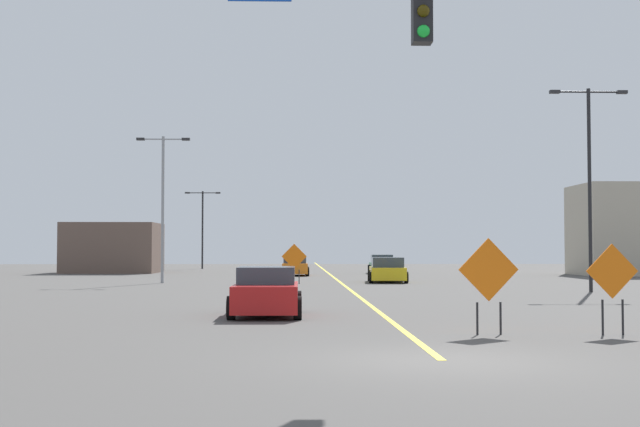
{
  "coord_description": "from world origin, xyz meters",
  "views": [
    {
      "loc": [
        -2.5,
        -14.41,
        1.92
      ],
      "look_at": [
        -1.38,
        24.9,
        3.54
      ],
      "focal_mm": 47.36,
      "sensor_mm": 36.0,
      "label": 1
    }
  ],
  "objects_px": {
    "street_lamp_mid_left": "(203,222)",
    "car_orange_approaching": "(295,266)",
    "car_red_far": "(266,292)",
    "construction_sign_left_shoulder": "(489,274)",
    "car_yellow_passing": "(387,270)",
    "construction_sign_right_shoulder": "(294,258)",
    "car_green_distant": "(382,265)",
    "street_lamp_mid_right": "(163,197)",
    "street_lamp_near_right": "(589,173)",
    "construction_sign_median_near": "(612,277)"
  },
  "relations": [
    {
      "from": "street_lamp_mid_right",
      "to": "construction_sign_right_shoulder",
      "type": "distance_m",
      "value": 8.15
    },
    {
      "from": "construction_sign_left_shoulder",
      "to": "car_yellow_passing",
      "type": "xyz_separation_m",
      "value": [
        0.88,
        28.95,
        -0.68
      ]
    },
    {
      "from": "construction_sign_median_near",
      "to": "car_yellow_passing",
      "type": "relative_size",
      "value": 0.45
    },
    {
      "from": "street_lamp_near_right",
      "to": "car_orange_approaching",
      "type": "bearing_deg",
      "value": 119.58
    },
    {
      "from": "construction_sign_median_near",
      "to": "car_orange_approaching",
      "type": "bearing_deg",
      "value": 99.79
    },
    {
      "from": "street_lamp_mid_left",
      "to": "car_orange_approaching",
      "type": "xyz_separation_m",
      "value": [
        8.63,
        -19.21,
        -3.67
      ]
    },
    {
      "from": "construction_sign_left_shoulder",
      "to": "car_green_distant",
      "type": "xyz_separation_m",
      "value": [
        2.25,
        45.52,
        -0.69
      ]
    },
    {
      "from": "car_red_far",
      "to": "car_yellow_passing",
      "type": "height_order",
      "value": "car_yellow_passing"
    },
    {
      "from": "construction_sign_left_shoulder",
      "to": "car_green_distant",
      "type": "bearing_deg",
      "value": 87.18
    },
    {
      "from": "street_lamp_mid_right",
      "to": "car_orange_approaching",
      "type": "relative_size",
      "value": 1.78
    },
    {
      "from": "construction_sign_median_near",
      "to": "construction_sign_left_shoulder",
      "type": "height_order",
      "value": "construction_sign_left_shoulder"
    },
    {
      "from": "car_orange_approaching",
      "to": "car_red_far",
      "type": "bearing_deg",
      "value": -91.21
    },
    {
      "from": "construction_sign_left_shoulder",
      "to": "car_red_far",
      "type": "xyz_separation_m",
      "value": [
        -5.13,
        5.47,
        -0.69
      ]
    },
    {
      "from": "construction_sign_left_shoulder",
      "to": "car_yellow_passing",
      "type": "distance_m",
      "value": 28.98
    },
    {
      "from": "street_lamp_near_right",
      "to": "construction_sign_median_near",
      "type": "relative_size",
      "value": 4.45
    },
    {
      "from": "street_lamp_mid_right",
      "to": "construction_sign_right_shoulder",
      "type": "xyz_separation_m",
      "value": [
        7.27,
        -1.45,
        -3.39
      ]
    },
    {
      "from": "street_lamp_mid_left",
      "to": "street_lamp_near_right",
      "type": "distance_m",
      "value": 47.38
    },
    {
      "from": "car_green_distant",
      "to": "street_lamp_near_right",
      "type": "bearing_deg",
      "value": -76.91
    },
    {
      "from": "car_orange_approaching",
      "to": "car_green_distant",
      "type": "xyz_separation_m",
      "value": [
        6.62,
        4.58,
        -0.0
      ]
    },
    {
      "from": "car_green_distant",
      "to": "construction_sign_median_near",
      "type": "bearing_deg",
      "value": -89.41
    },
    {
      "from": "construction_sign_median_near",
      "to": "car_orange_approaching",
      "type": "relative_size",
      "value": 0.44
    },
    {
      "from": "construction_sign_left_shoulder",
      "to": "construction_sign_right_shoulder",
      "type": "xyz_separation_m",
      "value": [
        -4.38,
        26.63,
        0.02
      ]
    },
    {
      "from": "street_lamp_mid_left",
      "to": "car_orange_approaching",
      "type": "height_order",
      "value": "street_lamp_mid_left"
    },
    {
      "from": "street_lamp_near_right",
      "to": "construction_sign_left_shoulder",
      "type": "distance_m",
      "value": 20.35
    },
    {
      "from": "construction_sign_median_near",
      "to": "car_green_distant",
      "type": "relative_size",
      "value": 0.51
    },
    {
      "from": "car_orange_approaching",
      "to": "construction_sign_left_shoulder",
      "type": "bearing_deg",
      "value": -83.9
    },
    {
      "from": "street_lamp_near_right",
      "to": "construction_sign_right_shoulder",
      "type": "relative_size",
      "value": 4.16
    },
    {
      "from": "car_yellow_passing",
      "to": "street_lamp_mid_right",
      "type": "bearing_deg",
      "value": -176.02
    },
    {
      "from": "street_lamp_near_right",
      "to": "car_yellow_passing",
      "type": "xyz_separation_m",
      "value": [
        -7.76,
        10.95,
        -4.58
      ]
    },
    {
      "from": "car_green_distant",
      "to": "street_lamp_mid_right",
      "type": "bearing_deg",
      "value": -128.57
    },
    {
      "from": "car_orange_approaching",
      "to": "car_yellow_passing",
      "type": "relative_size",
      "value": 1.02
    },
    {
      "from": "street_lamp_mid_left",
      "to": "car_orange_approaching",
      "type": "bearing_deg",
      "value": -65.8
    },
    {
      "from": "street_lamp_mid_right",
      "to": "car_orange_approaching",
      "type": "bearing_deg",
      "value": 60.46
    },
    {
      "from": "street_lamp_mid_left",
      "to": "construction_sign_right_shoulder",
      "type": "bearing_deg",
      "value": -75.57
    },
    {
      "from": "street_lamp_near_right",
      "to": "car_red_far",
      "type": "relative_size",
      "value": 2.28
    },
    {
      "from": "construction_sign_right_shoulder",
      "to": "car_yellow_passing",
      "type": "height_order",
      "value": "construction_sign_right_shoulder"
    },
    {
      "from": "street_lamp_mid_left",
      "to": "car_red_far",
      "type": "bearing_deg",
      "value": -81.8
    },
    {
      "from": "construction_sign_left_shoulder",
      "to": "street_lamp_near_right",
      "type": "bearing_deg",
      "value": 64.36
    },
    {
      "from": "car_red_far",
      "to": "construction_sign_right_shoulder",
      "type": "bearing_deg",
      "value": 87.99
    },
    {
      "from": "car_red_far",
      "to": "car_yellow_passing",
      "type": "relative_size",
      "value": 0.88
    },
    {
      "from": "street_lamp_near_right",
      "to": "construction_sign_left_shoulder",
      "type": "relative_size",
      "value": 4.19
    },
    {
      "from": "street_lamp_mid_right",
      "to": "street_lamp_mid_left",
      "type": "bearing_deg",
      "value": 92.41
    },
    {
      "from": "street_lamp_near_right",
      "to": "car_green_distant",
      "type": "bearing_deg",
      "value": 103.09
    },
    {
      "from": "street_lamp_mid_left",
      "to": "construction_sign_right_shoulder",
      "type": "xyz_separation_m",
      "value": [
        8.62,
        -33.51,
        -2.96
      ]
    },
    {
      "from": "street_lamp_near_right",
      "to": "car_red_far",
      "type": "distance_m",
      "value": 19.17
    },
    {
      "from": "construction_sign_right_shoulder",
      "to": "car_red_far",
      "type": "relative_size",
      "value": 0.55
    },
    {
      "from": "construction_sign_median_near",
      "to": "car_red_far",
      "type": "relative_size",
      "value": 0.51
    },
    {
      "from": "car_green_distant",
      "to": "car_yellow_passing",
      "type": "height_order",
      "value": "car_green_distant"
    },
    {
      "from": "car_red_far",
      "to": "construction_sign_median_near",
      "type": "bearing_deg",
      "value": -35.72
    },
    {
      "from": "street_lamp_near_right",
      "to": "car_yellow_passing",
      "type": "height_order",
      "value": "street_lamp_near_right"
    }
  ]
}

